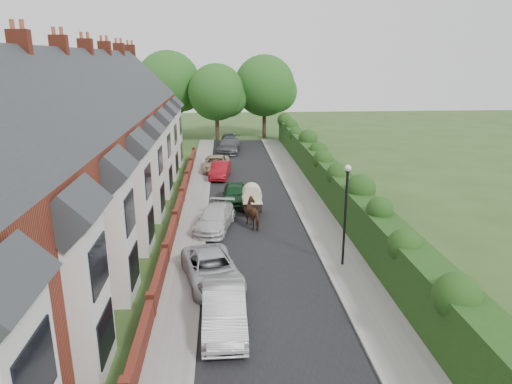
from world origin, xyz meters
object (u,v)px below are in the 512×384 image
car_silver_a (224,309)px  car_white (215,218)px  car_silver_b (212,269)px  car_red (220,170)px  car_grey (229,145)px  lamppost (346,203)px  horse (254,213)px  car_beige (216,164)px  car_black (229,140)px  horse_cart (252,198)px  car_green (235,194)px

car_silver_a → car_white: bearing=91.9°
car_silver_b → car_red: 19.08m
car_white → car_red: car_red is taller
car_grey → car_silver_b: bearing=-85.1°
lamppost → car_silver_b: (-6.40, -1.27, -2.61)m
car_silver_a → horse: horse is taller
car_silver_b → car_beige: size_ratio=1.02×
car_silver_a → car_black: car_black is taller
car_beige → horse_cart: bearing=-75.7°
horse → car_white: bearing=-16.7°
lamppost → car_white: bearing=138.5°
car_beige → car_red: bearing=-78.5°
car_grey → car_black: 3.51m
car_beige → horse_cart: (2.44, -12.23, 0.51)m
car_green → car_red: 7.35m
car_silver_b → car_black: bearing=74.8°
car_red → car_green: bearing=-74.2°
car_white → car_green: bearing=87.1°
car_black → car_grey: bearing=-92.9°
horse_cart → lamppost: bearing=-63.7°
car_green → car_black: size_ratio=0.93×
car_green → car_beige: size_ratio=0.87×
car_silver_a → car_red: bearing=89.7°
car_white → car_black: (1.35, 26.43, 0.10)m
car_silver_b → car_white: 6.90m
horse → horse_cart: bearing=-110.4°
lamppost → car_silver_b: size_ratio=1.04×
car_green → car_grey: bearing=92.4°
car_silver_b → car_white: (0.05, 6.90, -0.01)m
car_red → horse_cart: bearing=-70.3°
car_silver_b → horse: size_ratio=2.41×
car_white → lamppost: bearing=-28.9°
car_white → car_black: size_ratio=1.03×
car_red → lamppost: bearing=-63.6°
car_white → car_silver_a: bearing=-74.8°
car_beige → car_grey: size_ratio=0.89×
car_black → horse: 26.29m
car_white → car_black: car_black is taller
car_silver_a → car_beige: car_silver_a is taller
horse → car_black: bearing=-108.2°
car_green → car_red: (-1.04, 7.28, -0.04)m
car_silver_b → car_grey: bearing=74.7°
car_silver_a → car_grey: bearing=88.0°
car_green → horse_cart: bearing=-65.5°
car_red → horse_cart: 10.04m
car_silver_a → car_green: size_ratio=1.10×
lamppost → car_black: bearing=98.9°
car_green → horse: horse is taller
car_red → car_white: bearing=-83.8°
car_black → horse_cart: (1.04, -24.05, 0.41)m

